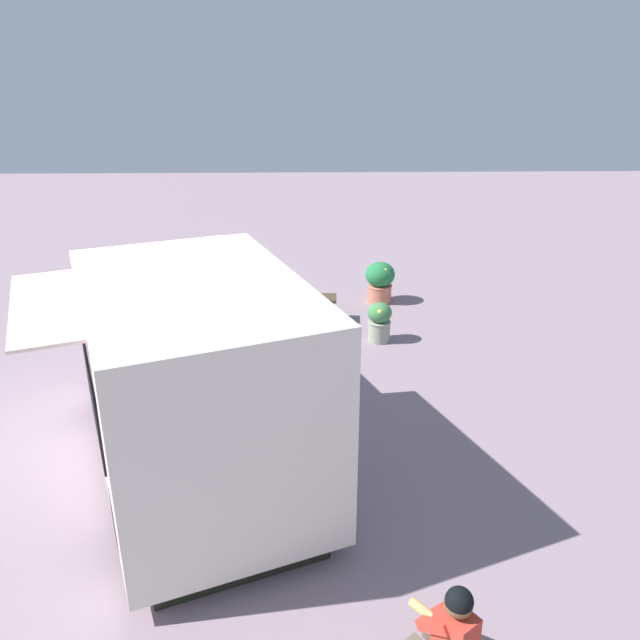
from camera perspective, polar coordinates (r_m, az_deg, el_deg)
name	(u,v)px	position (r m, az deg, el deg)	size (l,w,h in m)	color
ground_plane	(142,411)	(9.38, -15.54, -7.80)	(40.00, 40.00, 0.00)	gray
food_truck	(189,373)	(7.58, -11.59, -4.67)	(5.22, 3.68, 2.49)	white
person_customer	(452,637)	(5.74, 11.61, -25.85)	(0.74, 0.68, 0.85)	#685B4D
planter_flowering_near	(379,321)	(11.08, 5.29, -0.08)	(0.42, 0.42, 0.70)	gray
planter_flowering_far	(380,281)	(12.87, 5.34, 3.50)	(0.59, 0.59, 0.83)	#C06E50
plaza_bench	(290,302)	(11.92, -2.71, 1.59)	(0.49, 1.75, 0.48)	#463825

